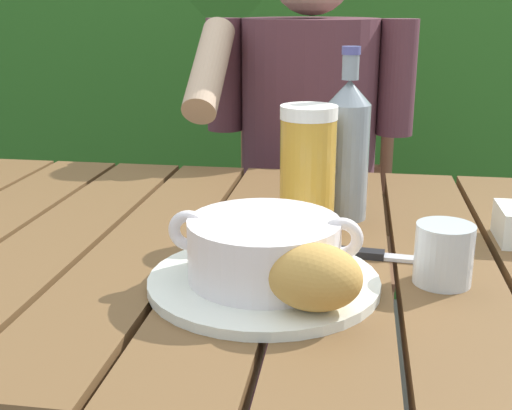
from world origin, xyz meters
The scene contains 11 objects.
dining_table centered at (0.00, 0.00, 0.66)m, with size 1.22×0.85×0.76m.
hedge_backdrop centered at (-0.08, 1.82, 0.82)m, with size 2.93×0.95×1.60m.
chair_near_diner centered at (0.04, 0.86, 0.46)m, with size 0.44×0.44×0.95m.
person_eating centered at (0.03, 0.66, 0.74)m, with size 0.48×0.47×1.26m.
serving_plate centered at (0.05, -0.15, 0.77)m, with size 0.28×0.28×0.01m.
soup_bowl centered at (0.05, -0.15, 0.81)m, with size 0.23×0.18×0.08m.
bread_roll centered at (0.11, -0.23, 0.81)m, with size 0.11×0.09×0.07m.
beer_glass centered at (0.08, 0.06, 0.85)m, with size 0.08×0.08×0.18m.
beer_bottle centered at (0.14, 0.13, 0.87)m, with size 0.07×0.07×0.26m.
water_glass_small centered at (0.26, -0.11, 0.80)m, with size 0.07×0.07×0.07m.
table_knife centered at (0.19, -0.04, 0.76)m, with size 0.17×0.04×0.01m.
Camera 1 is at (0.15, -0.87, 1.09)m, focal length 46.64 mm.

